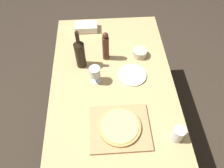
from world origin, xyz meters
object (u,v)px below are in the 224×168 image
wine_glass (95,72)px  small_bowl (140,53)px  wine_bottle (80,53)px  pepper_mill (106,47)px  pizza (120,126)px

wine_glass → small_bowl: bearing=33.4°
wine_bottle → pepper_mill: size_ratio=1.27×
wine_bottle → pepper_mill: 0.20m
pizza → wine_glass: 0.42m
wine_bottle → wine_glass: size_ratio=2.31×
pepper_mill → small_bowl: (0.27, 0.01, -0.09)m
pizza → wine_glass: size_ratio=1.91×
wine_bottle → small_bowl: (0.46, 0.07, -0.10)m
pizza → wine_glass: (-0.14, 0.38, 0.07)m
pizza → small_bowl: small_bowl is taller
wine_bottle → pepper_mill: wine_bottle is taller
pizza → wine_bottle: (-0.24, 0.55, 0.10)m
wine_bottle → pepper_mill: (0.19, 0.06, -0.01)m
pepper_mill → small_bowl: 0.28m
pepper_mill → wine_glass: (-0.09, -0.22, -0.02)m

